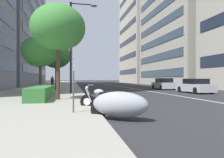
{
  "coord_description": "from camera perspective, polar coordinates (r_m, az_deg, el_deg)",
  "views": [
    {
      "loc": [
        -6.81,
        8.39,
        1.39
      ],
      "look_at": [
        16.98,
        4.0,
        1.36
      ],
      "focal_mm": 34.35,
      "sensor_mm": 36.0,
      "label": 1
    }
  ],
  "objects": [
    {
      "name": "clipped_hedge_bed",
      "position": [
        14.32,
        -18.21,
        -3.41
      ],
      "size": [
        5.89,
        1.1,
        0.74
      ],
      "primitive_type": "cube",
      "color": "#337033",
      "rests_on": "sidewalk_right_plaza"
    },
    {
      "name": "sidewalk_right_plaza",
      "position": [
        36.97,
        -15.39,
        -1.96
      ],
      "size": [
        160.0,
        8.36,
        0.15
      ],
      "primitive_type": "cube",
      "color": "gray",
      "rests_on": "ground"
    },
    {
      "name": "street_tree_by_lamp_post",
      "position": [
        25.0,
        -14.66,
        5.96
      ],
      "size": [
        3.27,
        3.27,
        5.2
      ],
      "color": "#473323",
      "rests_on": "sidewalk_right_plaza"
    },
    {
      "name": "car_approaching_light",
      "position": [
        28.56,
        13.56,
        -1.37
      ],
      "size": [
        4.39,
        2.0,
        1.46
      ],
      "rotation": [
        0.0,
        0.0,
        -0.04
      ],
      "color": "#B7B7BC",
      "rests_on": "ground"
    },
    {
      "name": "parking_sign_by_curb",
      "position": [
        8.0,
        -10.19,
        2.07
      ],
      "size": [
        0.32,
        0.06,
        2.43
      ],
      "color": "#47494C",
      "rests_on": "sidewalk_right_plaza"
    },
    {
      "name": "car_following_behind",
      "position": [
        22.35,
        21.23,
        -1.83
      ],
      "size": [
        4.23,
        1.93,
        1.39
      ],
      "rotation": [
        0.0,
        0.0,
        0.03
      ],
      "color": "#B7B7BC",
      "rests_on": "ground"
    },
    {
      "name": "office_tower_mid_left",
      "position": [
        52.87,
        21.89,
        15.8
      ],
      "size": [
        24.23,
        19.0,
        31.43
      ],
      "color": "#B7B2A3",
      "rests_on": "ground"
    },
    {
      "name": "pedestrian_on_plaza",
      "position": [
        26.47,
        -15.61,
        -0.93
      ],
      "size": [
        0.45,
        0.34,
        1.55
      ],
      "rotation": [
        0.0,
        0.0,
        1.34
      ],
      "color": "#2D2D33",
      "rests_on": "sidewalk_right_plaza"
    },
    {
      "name": "street_lamp_with_banners",
      "position": [
        18.72,
        -9.84,
        10.49
      ],
      "size": [
        1.26,
        2.34,
        7.71
      ],
      "color": "#232326",
      "rests_on": "sidewalk_right_plaza"
    },
    {
      "name": "motorcycle_by_sign_pole",
      "position": [
        9.71,
        -2.7,
        -5.62
      ],
      "size": [
        1.06,
        1.96,
        1.12
      ],
      "rotation": [
        0.0,
        0.0,
        1.11
      ],
      "color": "black",
      "rests_on": "ground"
    },
    {
      "name": "street_tree_mid_sidewalk",
      "position": [
        13.6,
        -14.14,
        13.08
      ],
      "size": [
        3.26,
        3.26,
        5.7
      ],
      "color": "#473323",
      "rests_on": "sidewalk_right_plaza"
    },
    {
      "name": "office_tower_far_left_down_avenue",
      "position": [
        77.93,
        11.93,
        16.28
      ],
      "size": [
        23.2,
        21.54,
        46.24
      ],
      "color": "beige",
      "rests_on": "ground"
    },
    {
      "name": "motorcycle_under_tarp",
      "position": [
        7.26,
        1.92,
        -6.8
      ],
      "size": [
        1.79,
        2.09,
        0.96
      ],
      "rotation": [
        0.0,
        0.0,
        0.97
      ],
      "color": "gray",
      "rests_on": "ground"
    },
    {
      "name": "lane_centre_stripe",
      "position": [
        42.66,
        0.89,
        -1.78
      ],
      "size": [
        110.0,
        0.16,
        0.01
      ],
      "primitive_type": "cube",
      "color": "silver",
      "rests_on": "ground"
    },
    {
      "name": "street_tree_near_plaza_corner",
      "position": [
        19.24,
        -18.54,
        7.03
      ],
      "size": [
        3.09,
        3.09,
        4.89
      ],
      "color": "#473323",
      "rests_on": "sidewalk_right_plaza"
    }
  ]
}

